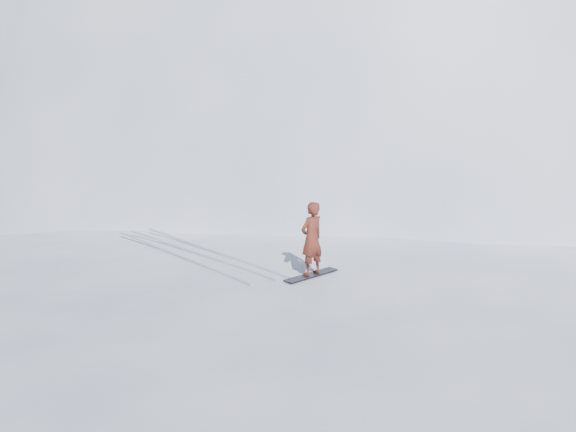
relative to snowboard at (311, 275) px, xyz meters
name	(u,v)px	position (x,y,z in m)	size (l,w,h in m)	color
ground	(299,432)	(-1.24, -1.58, -2.41)	(400.00, 400.00, 0.00)	white
near_ridge	(271,357)	(-0.24, 1.42, -2.41)	(36.00, 28.00, 4.80)	white
summit_peak	(373,179)	(20.76, 24.42, -2.41)	(60.00, 56.00, 56.00)	white
peak_shoulder	(271,206)	(8.76, 18.42, -2.41)	(28.00, 24.00, 18.00)	white
wind_bumps	(225,389)	(-1.79, 0.54, -2.41)	(16.00, 14.40, 1.00)	white
snowboard	(311,275)	(0.00, 0.00, 0.00)	(1.37, 0.26, 0.02)	black
snowboarder	(312,239)	(0.00, 0.00, 0.79)	(0.57, 0.37, 1.56)	maroon
board_tracks	(193,251)	(-1.54, 3.00, 0.01)	(2.16, 5.89, 0.04)	silver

